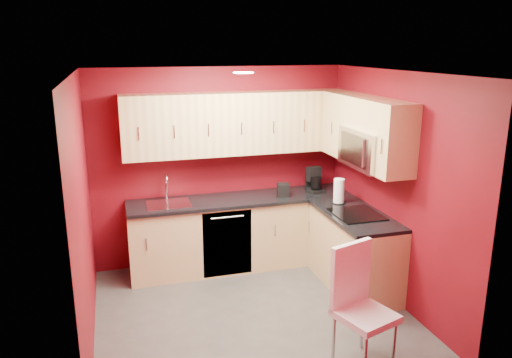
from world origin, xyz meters
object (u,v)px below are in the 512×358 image
microwave (370,149)px  dining_chair (366,309)px  sink (168,201)px  paper_towel (339,191)px  napkin_holder (283,190)px  coffee_maker (316,180)px

microwave → dining_chair: 1.86m
microwave → sink: (-2.09, 1.00, -0.72)m
microwave → sink: bearing=154.4°
paper_towel → microwave: bearing=-74.7°
napkin_holder → paper_towel: paper_towel is taller
napkin_holder → dining_chair: bearing=-90.7°
sink → paper_towel: sink is taller
microwave → paper_towel: bearing=105.3°
microwave → dining_chair: (-0.69, -1.32, -1.11)m
sink → paper_towel: bearing=-15.7°
sink → dining_chair: bearing=-58.9°
sink → coffee_maker: sink is taller
paper_towel → dining_chair: 1.93m
sink → dining_chair: sink is taller
napkin_holder → microwave: bearing=-54.0°
paper_towel → dining_chair: (-0.57, -1.77, -0.51)m
microwave → dining_chair: bearing=-117.7°
microwave → paper_towel: microwave is taller
dining_chair → sink: bearing=103.2°
coffee_maker → napkin_holder: bearing=-178.7°
coffee_maker → napkin_holder: coffee_maker is taller
napkin_holder → sink: bearing=176.6°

